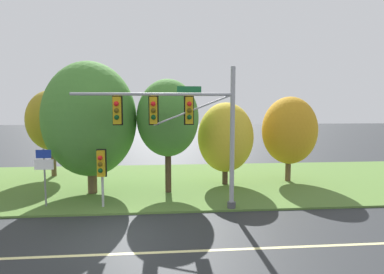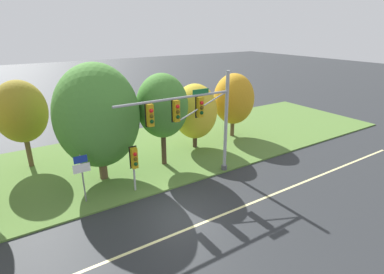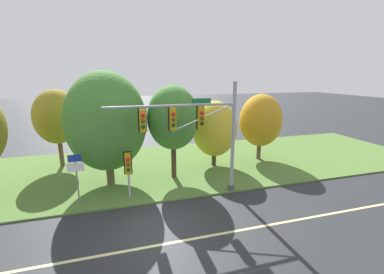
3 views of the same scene
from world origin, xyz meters
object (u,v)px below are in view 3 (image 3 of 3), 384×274
(tree_left_of_mast, at_px, (57,117))
(route_sign_post, at_px, (76,170))
(tree_behind_signpost, at_px, (106,122))
(traffic_signal_mast, at_px, (196,127))
(tree_right_far, at_px, (261,120))
(pedestrian_signal_near_kerb, at_px, (128,166))
(tree_mid_verge, at_px, (173,118))
(tree_tall_centre, at_px, (215,129))

(tree_left_of_mast, bearing_deg, route_sign_post, -73.14)
(tree_behind_signpost, bearing_deg, traffic_signal_mast, -33.15)
(tree_left_of_mast, height_order, tree_right_far, tree_left_of_mast)
(pedestrian_signal_near_kerb, xyz_separation_m, tree_behind_signpost, (-1.09, 2.67, 2.12))
(tree_left_of_mast, height_order, tree_behind_signpost, tree_behind_signpost)
(tree_mid_verge, height_order, tree_right_far, tree_mid_verge)
(tree_tall_centre, bearing_deg, tree_right_far, 6.24)
(traffic_signal_mast, distance_m, pedestrian_signal_near_kerb, 4.42)
(route_sign_post, xyz_separation_m, tree_tall_centre, (9.50, 3.49, 1.07))
(tree_mid_verge, relative_size, tree_right_far, 1.16)
(tree_right_far, bearing_deg, tree_left_of_mast, 170.16)
(route_sign_post, xyz_separation_m, tree_left_of_mast, (-2.03, 6.69, 2.02))
(pedestrian_signal_near_kerb, distance_m, tree_left_of_mast, 8.84)
(tree_left_of_mast, height_order, tree_tall_centre, tree_left_of_mast)
(tree_left_of_mast, bearing_deg, tree_mid_verge, -30.39)
(tree_behind_signpost, relative_size, tree_mid_verge, 1.15)
(tree_mid_verge, height_order, tree_tall_centre, tree_mid_verge)
(route_sign_post, relative_size, tree_left_of_mast, 0.47)
(traffic_signal_mast, distance_m, route_sign_post, 7.06)
(traffic_signal_mast, bearing_deg, tree_left_of_mast, 138.26)
(tree_left_of_mast, height_order, tree_mid_verge, tree_mid_verge)
(tree_left_of_mast, relative_size, tree_tall_centre, 1.17)
(route_sign_post, xyz_separation_m, tree_right_far, (13.76, 3.95, 1.44))
(tree_behind_signpost, distance_m, tree_right_far, 12.22)
(traffic_signal_mast, bearing_deg, tree_behind_signpost, 146.85)
(pedestrian_signal_near_kerb, height_order, tree_behind_signpost, tree_behind_signpost)
(pedestrian_signal_near_kerb, bearing_deg, tree_right_far, 22.00)
(tree_right_far, bearing_deg, pedestrian_signal_near_kerb, -158.00)
(tree_mid_verge, xyz_separation_m, tree_tall_centre, (3.55, 1.47, -1.24))
(tree_right_far, bearing_deg, route_sign_post, -163.97)
(route_sign_post, relative_size, tree_mid_verge, 0.44)
(tree_left_of_mast, xyz_separation_m, tree_right_far, (15.79, -2.74, -0.58))
(tree_left_of_mast, relative_size, tree_behind_signpost, 0.82)
(tree_behind_signpost, xyz_separation_m, tree_tall_centre, (7.80, 1.29, -1.18))
(tree_behind_signpost, bearing_deg, tree_mid_verge, -2.41)
(tree_left_of_mast, bearing_deg, tree_tall_centre, -15.54)
(pedestrian_signal_near_kerb, height_order, tree_right_far, tree_right_far)
(tree_mid_verge, bearing_deg, tree_right_far, 13.92)
(pedestrian_signal_near_kerb, bearing_deg, tree_behind_signpost, 112.22)
(pedestrian_signal_near_kerb, xyz_separation_m, tree_right_far, (10.97, 4.43, 1.31))
(pedestrian_signal_near_kerb, distance_m, route_sign_post, 2.83)
(pedestrian_signal_near_kerb, xyz_separation_m, tree_mid_verge, (3.16, 2.50, 2.18))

